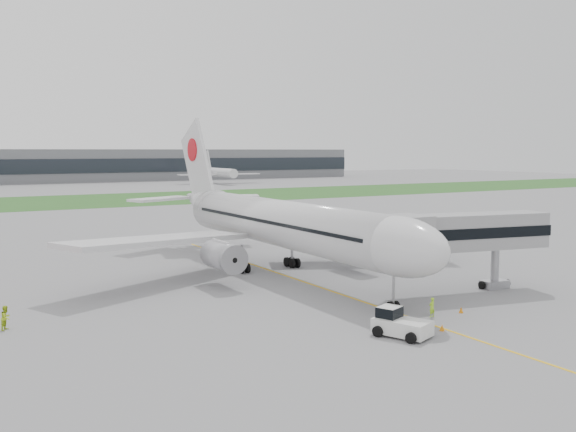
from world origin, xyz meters
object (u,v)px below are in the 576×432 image
pushback_tug (399,323)px  ground_crew_near (432,307)px  jet_bridge (462,233)px  airliner (277,222)px

pushback_tug → ground_crew_near: size_ratio=2.85×
jet_bridge → ground_crew_near: jet_bridge is taller
airliner → ground_crew_near: airliner is taller
pushback_tug → jet_bridge: bearing=7.6°
ground_crew_near → jet_bridge: bearing=-157.1°
pushback_tug → ground_crew_near: 6.40m
airliner → pushback_tug: (-4.11, -25.48, -4.72)m
airliner → ground_crew_near: (1.66, -22.71, -4.87)m
pushback_tug → airliner: bearing=59.1°
airliner → jet_bridge: size_ratio=3.20×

